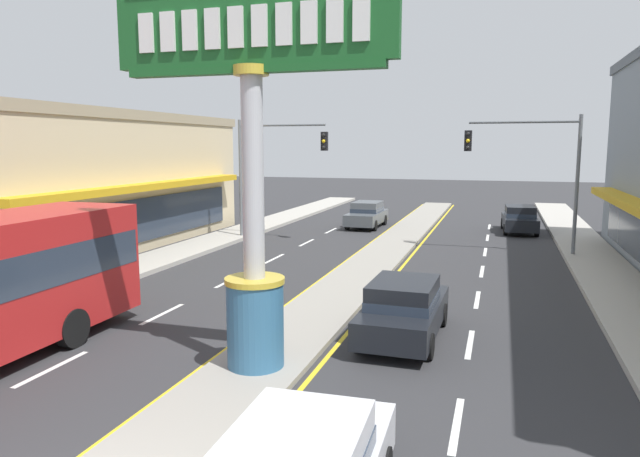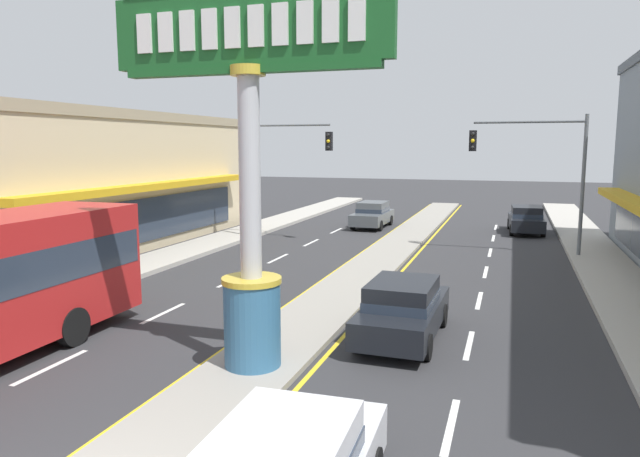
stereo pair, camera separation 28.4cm
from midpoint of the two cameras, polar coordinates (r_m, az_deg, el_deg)
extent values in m
cube|color=gray|center=(24.13, 4.84, -3.39)|extent=(2.13, 52.00, 0.14)
cube|color=#ADA89E|center=(25.73, -15.83, -2.91)|extent=(2.37, 60.00, 0.18)
cube|color=#ADA89E|center=(21.96, 26.88, -5.36)|extent=(2.37, 60.00, 0.18)
cube|color=silver|center=(14.52, -25.30, -12.30)|extent=(0.14, 2.20, 0.01)
cube|color=silver|center=(17.81, -15.63, -8.06)|extent=(0.14, 2.20, 0.01)
cube|color=silver|center=(21.50, -9.25, -5.08)|extent=(0.14, 2.20, 0.01)
cube|color=silver|center=(25.42, -4.82, -2.95)|extent=(0.14, 2.20, 0.01)
cube|color=silver|center=(29.48, -1.60, -1.39)|extent=(0.14, 2.20, 0.01)
cube|color=silver|center=(33.62, 0.83, -0.21)|extent=(0.14, 2.20, 0.01)
cube|color=silver|center=(37.82, 2.72, 0.72)|extent=(0.14, 2.20, 0.01)
cube|color=silver|center=(11.05, 12.49, -18.24)|extent=(0.14, 2.20, 0.01)
cube|color=silver|center=(15.12, 13.95, -10.93)|extent=(0.14, 2.20, 0.01)
cube|color=silver|center=(19.33, 14.75, -6.75)|extent=(0.14, 2.20, 0.01)
cube|color=silver|center=(23.62, 15.26, -4.07)|extent=(0.14, 2.20, 0.01)
cube|color=silver|center=(27.93, 15.61, -2.22)|extent=(0.14, 2.20, 0.01)
cube|color=silver|center=(32.27, 15.86, -0.87)|extent=(0.14, 2.20, 0.01)
cube|color=silver|center=(36.63, 16.05, 0.16)|extent=(0.14, 2.20, 0.01)
cube|color=yellow|center=(24.44, 1.99, -3.38)|extent=(0.12, 52.00, 0.01)
cube|color=yellow|center=(23.91, 7.76, -3.71)|extent=(0.12, 52.00, 0.01)
cylinder|color=#33668C|center=(12.79, -7.00, -9.33)|extent=(1.23, 1.23, 1.83)
cylinder|color=gold|center=(12.53, -7.08, -5.07)|extent=(1.29, 1.29, 0.12)
cylinder|color=#B7B7BC|center=(12.22, -7.26, 5.02)|extent=(0.45, 0.45, 4.51)
cylinder|color=gold|center=(12.29, -7.45, 15.11)|extent=(0.73, 0.73, 0.20)
cube|color=#195623|center=(12.42, -7.52, 18.91)|extent=(6.06, 0.24, 1.46)
cube|color=#195623|center=(12.30, -7.45, 15.20)|extent=(5.57, 0.29, 0.16)
cube|color=white|center=(13.41, -17.29, 17.82)|extent=(0.33, 0.06, 0.80)
cube|color=white|center=(13.14, -15.34, 18.11)|extent=(0.33, 0.06, 0.80)
cube|color=white|center=(12.87, -13.31, 18.38)|extent=(0.33, 0.06, 0.80)
cube|color=white|center=(12.63, -11.18, 18.65)|extent=(0.33, 0.06, 0.80)
cube|color=white|center=(12.40, -8.97, 18.91)|extent=(0.33, 0.06, 0.80)
cube|color=white|center=(12.19, -6.67, 19.14)|extent=(0.33, 0.06, 0.80)
cube|color=white|center=(11.99, -4.28, 19.35)|extent=(0.33, 0.06, 0.80)
cube|color=white|center=(11.82, -1.82, 19.54)|extent=(0.33, 0.06, 0.80)
cube|color=white|center=(11.66, 0.72, 19.70)|extent=(0.33, 0.06, 0.80)
cube|color=white|center=(11.53, 3.33, 19.82)|extent=(0.33, 0.06, 0.80)
cube|color=beige|center=(30.18, -23.62, 3.89)|extent=(7.78, 19.49, 6.01)
cube|color=#9C8D6E|center=(30.16, -23.97, 10.02)|extent=(7.94, 19.88, 0.45)
cube|color=gold|center=(27.54, -16.75, 3.97)|extent=(0.90, 16.57, 0.30)
cube|color=#283342|center=(27.92, -17.32, 0.81)|extent=(0.08, 15.98, 2.00)
cylinder|color=slate|center=(30.73, -8.05, 4.73)|extent=(0.16, 0.16, 6.20)
cylinder|color=slate|center=(29.78, -4.07, 10.08)|extent=(4.62, 0.12, 0.12)
cube|color=black|center=(28.85, 0.15, 8.55)|extent=(0.32, 0.24, 0.92)
sphere|color=black|center=(28.72, 0.07, 9.15)|extent=(0.17, 0.17, 0.17)
sphere|color=yellow|center=(28.71, 0.07, 8.55)|extent=(0.17, 0.17, 0.17)
sphere|color=black|center=(28.71, 0.07, 7.95)|extent=(0.17, 0.17, 0.17)
cylinder|color=slate|center=(27.39, 23.60, 3.73)|extent=(0.16, 0.16, 6.20)
cylinder|color=slate|center=(27.19, 19.03, 9.85)|extent=(4.62, 0.12, 0.12)
cube|color=black|center=(27.06, 14.02, 8.34)|extent=(0.32, 0.24, 0.92)
sphere|color=black|center=(26.92, 14.02, 8.98)|extent=(0.17, 0.17, 0.17)
sphere|color=yellow|center=(26.92, 14.00, 8.34)|extent=(0.17, 0.17, 0.17)
sphere|color=black|center=(26.92, 13.98, 7.70)|extent=(0.17, 0.17, 0.17)
cube|color=black|center=(34.73, 18.74, 0.62)|extent=(1.97, 4.38, 0.66)
cube|color=black|center=(34.49, 18.81, 1.62)|extent=(1.65, 2.22, 0.60)
cube|color=#283342|center=(34.51, 18.79, 1.33)|extent=(1.69, 2.25, 0.24)
cylinder|color=black|center=(36.04, 17.28, 0.48)|extent=(0.25, 0.63, 0.62)
cylinder|color=black|center=(36.16, 19.84, 0.39)|extent=(0.25, 0.63, 0.62)
cylinder|color=black|center=(33.40, 17.49, -0.11)|extent=(0.25, 0.63, 0.62)
cylinder|color=black|center=(33.53, 20.26, -0.21)|extent=(0.25, 0.63, 0.62)
cube|color=silver|center=(7.47, -3.61, -21.15)|extent=(1.62, 2.20, 0.60)
cylinder|color=black|center=(9.39, -5.34, -21.02)|extent=(0.24, 0.63, 0.62)
cylinder|color=black|center=(15.61, -23.58, -8.93)|extent=(0.29, 0.96, 0.96)
cube|color=black|center=(15.11, 7.71, -8.40)|extent=(1.85, 4.33, 0.66)
cube|color=black|center=(14.78, 7.63, -6.24)|extent=(1.59, 2.18, 0.60)
cube|color=#283342|center=(14.82, 7.62, -6.91)|extent=(1.63, 2.20, 0.24)
cylinder|color=black|center=(16.60, 5.79, -7.89)|extent=(0.23, 0.62, 0.62)
cylinder|color=black|center=(16.34, 11.40, -8.27)|extent=(0.23, 0.62, 0.62)
cylinder|color=black|center=(14.13, 3.36, -10.76)|extent=(0.23, 0.62, 0.62)
cylinder|color=black|center=(13.82, 9.99, -11.30)|extent=(0.23, 0.62, 0.62)
cube|color=#4C5156|center=(35.04, 4.35, 1.09)|extent=(1.84, 4.33, 0.66)
cube|color=#4C5156|center=(35.14, 4.43, 2.15)|extent=(1.59, 2.18, 0.60)
cube|color=#283342|center=(35.15, 4.43, 1.85)|extent=(1.62, 2.20, 0.24)
cylinder|color=black|center=(33.60, 5.13, 0.28)|extent=(0.23, 0.62, 0.62)
cylinder|color=black|center=(34.01, 2.48, 0.40)|extent=(0.23, 0.62, 0.62)
cylinder|color=black|center=(36.18, 6.10, 0.83)|extent=(0.23, 0.62, 0.62)
cylinder|color=black|center=(36.56, 3.62, 0.93)|extent=(0.23, 0.62, 0.62)
camera|label=1|loc=(0.14, -90.51, -0.07)|focal=32.65mm
camera|label=2|loc=(0.14, 89.49, 0.07)|focal=32.65mm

